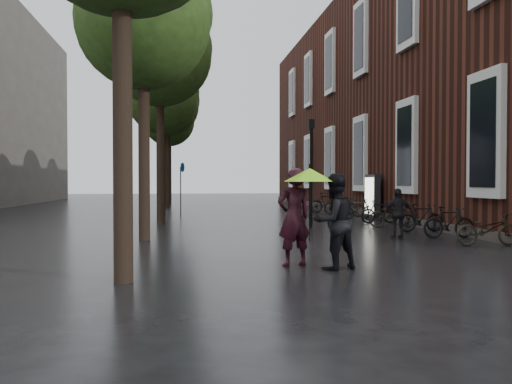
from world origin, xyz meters
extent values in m
plane|color=black|center=(0.00, 0.00, 0.00)|extent=(120.00, 120.00, 0.00)
cube|color=#38160F|center=(10.50, 19.50, 6.00)|extent=(10.00, 33.00, 12.00)
cube|color=silver|center=(5.45, 5.50, 3.00)|extent=(0.25, 1.60, 3.60)
cube|color=black|center=(5.35, 5.50, 3.00)|extent=(0.10, 1.20, 3.00)
cube|color=silver|center=(5.45, 10.50, 3.00)|extent=(0.25, 1.60, 3.60)
cube|color=black|center=(5.35, 10.50, 3.00)|extent=(0.10, 1.20, 3.00)
cube|color=silver|center=(5.45, 10.50, 8.50)|extent=(0.25, 1.60, 3.60)
cube|color=black|center=(5.35, 10.50, 8.50)|extent=(0.10, 1.20, 3.00)
cube|color=silver|center=(5.45, 15.50, 3.00)|extent=(0.25, 1.60, 3.60)
cube|color=black|center=(5.35, 15.50, 3.00)|extent=(0.10, 1.20, 3.00)
cube|color=silver|center=(5.45, 15.50, 8.50)|extent=(0.25, 1.60, 3.60)
cube|color=black|center=(5.35, 15.50, 8.50)|extent=(0.10, 1.20, 3.00)
cube|color=silver|center=(5.45, 20.50, 3.00)|extent=(0.25, 1.60, 3.60)
cube|color=black|center=(5.35, 20.50, 3.00)|extent=(0.10, 1.20, 3.00)
cube|color=silver|center=(5.45, 20.50, 8.50)|extent=(0.25, 1.60, 3.60)
cube|color=black|center=(5.35, 20.50, 8.50)|extent=(0.10, 1.20, 3.00)
cube|color=silver|center=(5.45, 25.50, 3.00)|extent=(0.25, 1.60, 3.60)
cube|color=black|center=(5.35, 25.50, 3.00)|extent=(0.10, 1.20, 3.00)
cube|color=silver|center=(5.45, 25.50, 8.50)|extent=(0.25, 1.60, 3.60)
cube|color=black|center=(5.35, 25.50, 8.50)|extent=(0.10, 1.20, 3.00)
cube|color=silver|center=(5.45, 30.50, 3.00)|extent=(0.25, 1.60, 3.60)
cube|color=black|center=(5.35, 30.50, 3.00)|extent=(0.10, 1.20, 3.00)
cube|color=silver|center=(5.45, 30.50, 8.50)|extent=(0.25, 1.60, 3.60)
cube|color=black|center=(5.35, 30.50, 8.50)|extent=(0.10, 1.20, 3.00)
cube|color=#3F3833|center=(5.60, 19.50, 0.15)|extent=(0.40, 33.00, 0.30)
cylinder|color=black|center=(-4.00, 1.00, 2.34)|extent=(0.32, 0.32, 4.68)
cylinder|color=black|center=(-4.10, 7.00, 2.25)|extent=(0.32, 0.32, 4.51)
cylinder|color=black|center=(-3.90, 13.00, 2.48)|extent=(0.32, 0.32, 4.95)
cylinder|color=black|center=(-4.05, 19.00, 2.20)|extent=(0.32, 0.32, 4.40)
cylinder|color=black|center=(-3.95, 25.00, 2.39)|extent=(0.32, 0.32, 4.79)
cylinder|color=black|center=(-4.00, 31.00, 2.28)|extent=(0.32, 0.32, 4.57)
imported|color=black|center=(-0.86, 2.15, 0.97)|extent=(0.80, 0.64, 1.93)
imported|color=black|center=(-0.19, 1.67, 0.91)|extent=(1.06, 0.94, 1.82)
cylinder|color=black|center=(-0.61, 1.90, 1.15)|extent=(0.02, 0.02, 1.29)
cone|color=#8FFF1A|center=(-0.61, 1.90, 1.80)|extent=(1.01, 1.01, 0.26)
cylinder|color=black|center=(-0.61, 1.90, 1.97)|extent=(0.02, 0.02, 0.08)
imported|color=black|center=(3.16, 6.21, 0.73)|extent=(0.90, 0.46, 1.47)
imported|color=black|center=(4.79, 4.42, 0.43)|extent=(1.71, 0.75, 0.87)
imported|color=black|center=(4.70, 6.15, 0.47)|extent=(1.58, 0.50, 0.94)
imported|color=black|center=(4.72, 7.92, 0.47)|extent=(1.59, 0.50, 0.95)
imported|color=black|center=(4.50, 9.65, 0.46)|extent=(1.81, 0.76, 0.93)
imported|color=black|center=(4.71, 11.40, 0.45)|extent=(1.53, 0.48, 0.91)
imported|color=black|center=(4.54, 13.29, 0.47)|extent=(1.57, 0.48, 0.94)
imported|color=black|center=(4.52, 15.01, 0.47)|extent=(1.84, 0.79, 0.94)
imported|color=black|center=(4.75, 16.53, 0.47)|extent=(1.62, 0.62, 0.95)
imported|color=black|center=(4.51, 18.09, 0.52)|extent=(1.78, 0.62, 1.05)
cube|color=black|center=(5.20, 13.34, 0.98)|extent=(0.27, 1.30, 1.97)
cube|color=white|center=(5.05, 13.34, 1.03)|extent=(0.04, 1.10, 1.61)
cylinder|color=black|center=(1.62, 10.23, 1.83)|extent=(0.11, 0.11, 3.67)
cube|color=black|center=(1.62, 10.23, 3.76)|extent=(0.20, 0.20, 0.32)
sphere|color=#FFE5B2|center=(1.62, 10.23, 3.76)|extent=(0.16, 0.16, 0.16)
cylinder|color=#262628|center=(-3.11, 18.17, 1.19)|extent=(0.06, 0.06, 2.38)
cylinder|color=navy|center=(-3.02, 18.17, 2.38)|extent=(0.03, 0.48, 0.48)
camera|label=1|loc=(-3.03, -7.44, 1.68)|focal=35.00mm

